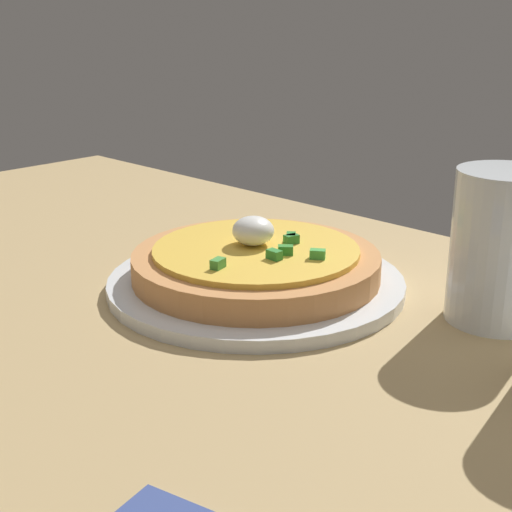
% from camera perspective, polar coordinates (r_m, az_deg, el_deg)
% --- Properties ---
extents(dining_table, '(1.19, 0.74, 0.03)m').
position_cam_1_polar(dining_table, '(0.62, -9.12, -5.84)').
color(dining_table, tan).
rests_on(dining_table, ground).
extents(plate, '(0.26, 0.26, 0.01)m').
position_cam_1_polar(plate, '(0.66, -0.00, -2.10)').
color(plate, white).
rests_on(plate, dining_table).
extents(pizza, '(0.22, 0.22, 0.05)m').
position_cam_1_polar(pizza, '(0.65, 0.00, -0.47)').
color(pizza, tan).
rests_on(pizza, plate).
extents(cup_near, '(0.08, 0.08, 0.12)m').
position_cam_1_polar(cup_near, '(0.61, 18.42, 0.34)').
color(cup_near, silver).
rests_on(cup_near, dining_table).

